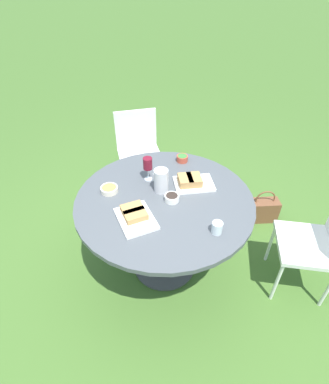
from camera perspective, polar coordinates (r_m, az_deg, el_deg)
The scene contains 13 objects.
ground_plane at distance 2.72m, azimuth 0.00°, elevation -13.65°, with size 40.00×40.00×0.00m, color #446B2B.
dining_table at distance 2.24m, azimuth 0.00°, elevation -3.47°, with size 1.30×1.30×0.77m.
chair_near_left at distance 2.48m, azimuth 27.60°, elevation -7.99°, with size 0.51×0.52×0.89m.
chair_near_right at distance 3.26m, azimuth -4.99°, elevation 8.58°, with size 0.51×0.49×0.89m.
water_pitcher at distance 2.18m, azimuth -0.65°, elevation 2.19°, with size 0.11×0.11×0.18m.
wine_glass at distance 2.27m, azimuth -3.22°, elevation 5.30°, with size 0.07×0.07×0.19m.
platter_bread_main at distance 2.28m, azimuth 5.17°, elevation 1.96°, with size 0.31×0.23×0.08m.
platter_charcuterie at distance 2.00m, azimuth -5.64°, elevation -4.49°, with size 0.31×0.36×0.06m.
bowl_fries at distance 2.25m, azimuth -10.47°, elevation 0.55°, with size 0.13×0.13×0.04m.
bowl_salad at distance 2.55m, azimuth 3.39°, elevation 6.46°, with size 0.10×0.10×0.05m.
bowl_olives at distance 2.13m, azimuth 1.40°, elevation -1.08°, with size 0.10×0.10×0.05m.
cup_water_near at distance 1.92m, azimuth 9.97°, elevation -6.71°, with size 0.07×0.07×0.08m.
handbag at distance 3.18m, azimuth 18.15°, elevation -3.24°, with size 0.30×0.14×0.37m.
Camera 1 is at (0.11, 1.65, 2.16)m, focal length 28.00 mm.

